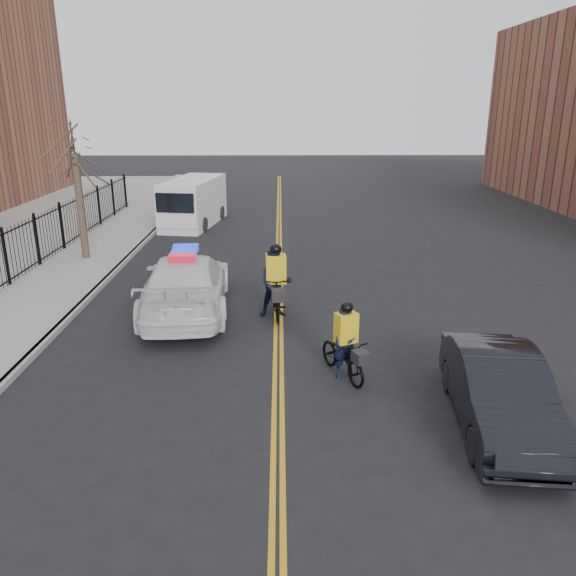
% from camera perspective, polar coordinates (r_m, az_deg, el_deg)
% --- Properties ---
extents(ground, '(120.00, 120.00, 0.00)m').
position_cam_1_polar(ground, '(12.91, -1.00, -8.89)').
color(ground, black).
rests_on(ground, ground).
extents(center_line_left, '(0.10, 60.00, 0.01)m').
position_cam_1_polar(center_line_left, '(20.36, -1.17, 1.37)').
color(center_line_left, '#CA9117').
rests_on(center_line_left, ground).
extents(center_line_right, '(0.10, 60.00, 0.01)m').
position_cam_1_polar(center_line_right, '(20.36, -0.72, 1.37)').
color(center_line_right, '#CA9117').
rests_on(center_line_right, ground).
extents(sidewalk, '(3.00, 60.00, 0.15)m').
position_cam_1_polar(sidewalk, '(21.70, -21.17, 1.37)').
color(sidewalk, gray).
rests_on(sidewalk, ground).
extents(curb, '(0.20, 60.00, 0.15)m').
position_cam_1_polar(curb, '(21.23, -17.37, 1.42)').
color(curb, gray).
rests_on(curb, ground).
extents(iron_fence, '(0.12, 28.00, 2.00)m').
position_cam_1_polar(iron_fence, '(22.05, -25.10, 3.62)').
color(iron_fence, black).
rests_on(iron_fence, ground).
extents(street_tree, '(3.20, 3.20, 4.80)m').
position_cam_1_polar(street_tree, '(22.95, -20.71, 11.12)').
color(street_tree, '#3B2D23').
rests_on(street_tree, sidewalk).
extents(police_cruiser, '(2.85, 6.10, 1.88)m').
position_cam_1_polar(police_cruiser, '(16.74, -10.32, 0.44)').
color(police_cruiser, white).
rests_on(police_cruiser, ground).
extents(dark_sedan, '(1.99, 4.51, 1.44)m').
position_cam_1_polar(dark_sedan, '(11.43, 20.70, -9.85)').
color(dark_sedan, black).
rests_on(dark_sedan, ground).
extents(cargo_van, '(2.87, 5.79, 2.32)m').
position_cam_1_polar(cargo_van, '(29.22, -9.67, 8.50)').
color(cargo_van, silver).
rests_on(cargo_van, ground).
extents(cyclist_near, '(1.31, 1.92, 1.78)m').
position_cam_1_polar(cyclist_near, '(12.69, 5.87, -6.38)').
color(cyclist_near, black).
rests_on(cyclist_near, ground).
extents(cyclist_far, '(1.02, 2.18, 2.16)m').
position_cam_1_polar(cyclist_far, '(16.11, -1.22, -0.02)').
color(cyclist_far, black).
rests_on(cyclist_far, ground).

